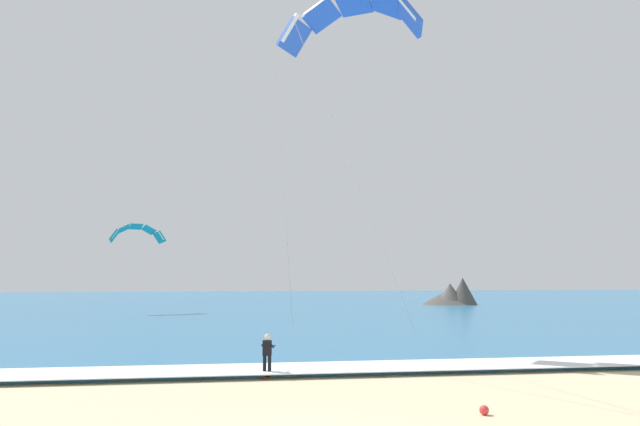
# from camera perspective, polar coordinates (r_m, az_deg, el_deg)

# --- Properties ---
(sea) EXTENTS (200.00, 120.00, 0.20)m
(sea) POSITION_cam_1_polar(r_m,az_deg,el_deg) (85.21, -7.54, -8.17)
(sea) COLOR teal
(sea) RESTS_ON ground
(surf_foam) EXTENTS (200.00, 3.11, 0.04)m
(surf_foam) POSITION_cam_1_polar(r_m,az_deg,el_deg) (26.45, -4.44, -13.86)
(surf_foam) COLOR white
(surf_foam) RESTS_ON sea
(surfboard) EXTENTS (0.76, 1.46, 0.09)m
(surfboard) POSITION_cam_1_polar(r_m,az_deg,el_deg) (25.70, -4.82, -14.54)
(surfboard) COLOR #E04C38
(surfboard) RESTS_ON ground
(kitesurfer) EXTENTS (0.60, 0.60, 1.69)m
(kitesurfer) POSITION_cam_1_polar(r_m,az_deg,el_deg) (25.59, -4.80, -12.51)
(kitesurfer) COLOR black
(kitesurfer) RESTS_ON ground
(kite_primary) EXTENTS (8.78, 10.22, 18.63)m
(kite_primary) POSITION_cam_1_polar(r_m,az_deg,el_deg) (37.09, 2.88, 17.43)
(kite_primary) COLOR blue
(kite_distant) EXTENTS (5.42, 3.18, 2.12)m
(kite_distant) POSITION_cam_1_polar(r_m,az_deg,el_deg) (67.37, -16.25, -1.60)
(kite_distant) COLOR teal
(headland_right) EXTENTS (7.35, 7.35, 3.63)m
(headland_right) POSITION_cam_1_polar(r_m,az_deg,el_deg) (82.99, 11.85, -7.34)
(headland_right) COLOR #47423D
(headland_right) RESTS_ON ground
(beach_ball) EXTENTS (0.28, 0.28, 0.28)m
(beach_ball) POSITION_cam_1_polar(r_m,az_deg,el_deg) (19.61, 14.62, -16.86)
(beach_ball) COLOR red
(beach_ball) RESTS_ON ground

